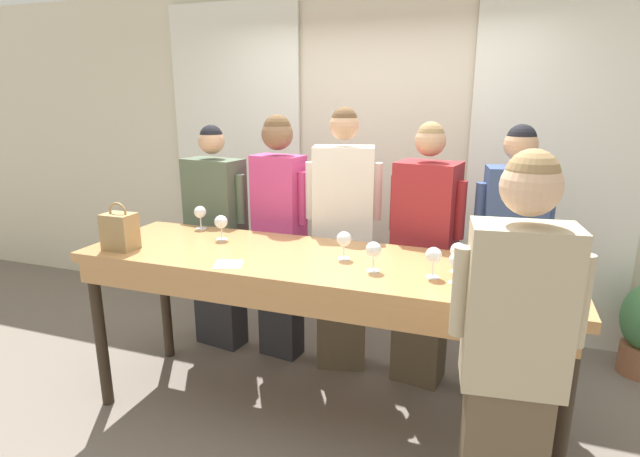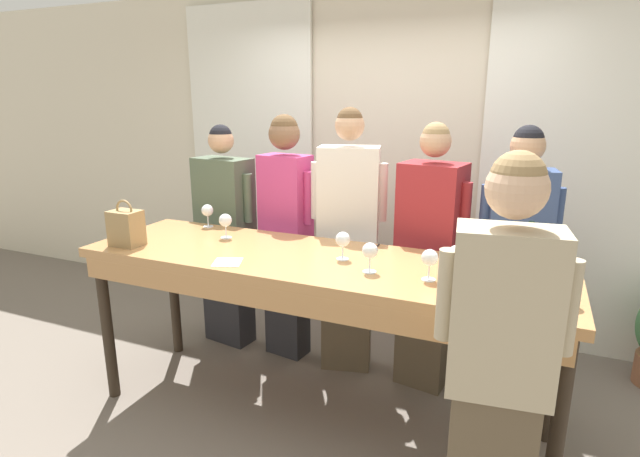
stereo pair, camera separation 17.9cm
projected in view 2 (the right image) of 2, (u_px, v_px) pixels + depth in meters
name	position (u px, v px, depth m)	size (l,w,h in m)	color
ground_plane	(315.00, 415.00, 3.09)	(18.00, 18.00, 0.00)	#70665B
wall_back	(392.00, 159.00, 4.14)	(12.00, 0.06, 2.80)	beige
curtain_panel_left	(251.00, 159.00, 4.60)	(1.23, 0.03, 2.69)	white
curtain_panel_right	(568.00, 177.00, 3.59)	(1.23, 0.03, 2.69)	white
tasting_bar	(313.00, 275.00, 2.82)	(2.76, 0.80, 1.03)	#B27F4C
wine_bottle	(528.00, 258.00, 2.47)	(0.07, 0.07, 0.30)	black
handbag	(126.00, 227.00, 3.02)	(0.18, 0.14, 0.29)	#997A4C
wine_glass_front_left	(343.00, 240.00, 2.76)	(0.08, 0.08, 0.16)	white
wine_glass_front_mid	(430.00, 259.00, 2.45)	(0.08, 0.08, 0.16)	white
wine_glass_front_right	(132.00, 220.00, 3.21)	(0.08, 0.08, 0.16)	white
wine_glass_center_left	(370.00, 251.00, 2.56)	(0.08, 0.08, 0.16)	white
wine_glass_center_mid	(453.00, 264.00, 2.37)	(0.08, 0.08, 0.16)	white
wine_glass_center_right	(207.00, 211.00, 3.46)	(0.08, 0.08, 0.16)	white
wine_glass_back_left	(568.00, 280.00, 2.16)	(0.08, 0.08, 0.16)	white
wine_glass_back_mid	(225.00, 221.00, 3.18)	(0.08, 0.08, 0.16)	white
wine_glass_back_right	(456.00, 254.00, 2.52)	(0.08, 0.08, 0.16)	white
napkin	(228.00, 262.00, 2.73)	(0.19, 0.19, 0.00)	white
pen	(376.00, 247.00, 2.99)	(0.01, 0.14, 0.01)	black
guest_olive_jacket	(226.00, 236.00, 3.83)	(0.55, 0.29, 1.71)	#28282D
guest_pink_top	(286.00, 232.00, 3.61)	(0.46, 0.26, 1.79)	#28282D
guest_cream_sweater	(348.00, 241.00, 3.43)	(0.52, 0.33, 1.84)	brown
guest_striped_shirt	(429.00, 258.00, 3.23)	(0.50, 0.34, 1.76)	brown
guest_navy_coat	(515.00, 266.00, 3.02)	(0.47, 0.28, 1.75)	#28282D
host_pouring	(498.00, 368.00, 1.89)	(0.50, 0.27, 1.74)	brown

